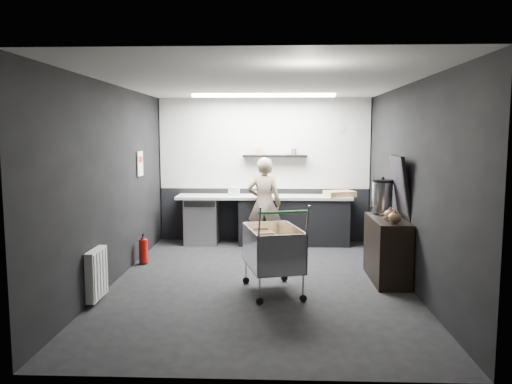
{
  "coord_description": "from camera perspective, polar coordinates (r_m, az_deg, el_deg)",
  "views": [
    {
      "loc": [
        0.21,
        -6.67,
        2.02
      ],
      "look_at": [
        -0.07,
        0.4,
        1.2
      ],
      "focal_mm": 35.0,
      "sensor_mm": 36.0,
      "label": 1
    }
  ],
  "objects": [
    {
      "name": "floor",
      "position": [
        6.98,
        0.41,
        -10.24
      ],
      "size": [
        5.5,
        5.5,
        0.0
      ],
      "primitive_type": "plane",
      "color": "black",
      "rests_on": "ground"
    },
    {
      "name": "ceiling",
      "position": [
        6.71,
        0.43,
        12.4
      ],
      "size": [
        5.5,
        5.5,
        0.0
      ],
      "primitive_type": "plane",
      "rotation": [
        3.14,
        0.0,
        0.0
      ],
      "color": "silver",
      "rests_on": "wall_back"
    },
    {
      "name": "wall_back",
      "position": [
        9.45,
        0.95,
        2.53
      ],
      "size": [
        5.5,
        0.0,
        5.5
      ],
      "primitive_type": "plane",
      "rotation": [
        1.57,
        0.0,
        0.0
      ],
      "color": "black",
      "rests_on": "floor"
    },
    {
      "name": "wall_front",
      "position": [
        3.99,
        -0.84,
        -3.11
      ],
      "size": [
        5.5,
        0.0,
        5.5
      ],
      "primitive_type": "plane",
      "rotation": [
        -1.57,
        0.0,
        0.0
      ],
      "color": "black",
      "rests_on": "floor"
    },
    {
      "name": "wall_left",
      "position": [
        7.06,
        -16.02,
        0.89
      ],
      "size": [
        0.0,
        5.5,
        5.5
      ],
      "primitive_type": "plane",
      "rotation": [
        1.57,
        0.0,
        1.57
      ],
      "color": "black",
      "rests_on": "floor"
    },
    {
      "name": "wall_right",
      "position": [
        6.94,
        17.16,
        0.76
      ],
      "size": [
        0.0,
        5.5,
        5.5
      ],
      "primitive_type": "plane",
      "rotation": [
        1.57,
        0.0,
        -1.57
      ],
      "color": "black",
      "rests_on": "floor"
    },
    {
      "name": "kitchen_wall_panel",
      "position": [
        9.41,
        0.96,
        5.56
      ],
      "size": [
        3.95,
        0.02,
        1.7
      ],
      "primitive_type": "cube",
      "color": "silver",
      "rests_on": "wall_back"
    },
    {
      "name": "dado_panel",
      "position": [
        9.53,
        0.94,
        -2.58
      ],
      "size": [
        3.95,
        0.02,
        1.0
      ],
      "primitive_type": "cube",
      "color": "black",
      "rests_on": "wall_back"
    },
    {
      "name": "floating_shelf",
      "position": [
        9.3,
        2.17,
        4.13
      ],
      "size": [
        1.2,
        0.22,
        0.04
      ],
      "primitive_type": "cube",
      "color": "black",
      "rests_on": "wall_back"
    },
    {
      "name": "wall_clock",
      "position": [
        9.47,
        9.53,
        7.29
      ],
      "size": [
        0.2,
        0.03,
        0.2
      ],
      "primitive_type": "cylinder",
      "rotation": [
        1.57,
        0.0,
        0.0
      ],
      "color": "silver",
      "rests_on": "wall_back"
    },
    {
      "name": "poster",
      "position": [
        8.28,
        -13.12,
        3.17
      ],
      "size": [
        0.02,
        0.3,
        0.4
      ],
      "primitive_type": "cube",
      "color": "white",
      "rests_on": "wall_left"
    },
    {
      "name": "poster_red_band",
      "position": [
        8.28,
        -13.1,
        3.65
      ],
      "size": [
        0.02,
        0.22,
        0.1
      ],
      "primitive_type": "cube",
      "color": "red",
      "rests_on": "poster"
    },
    {
      "name": "radiator",
      "position": [
        6.39,
        -17.76,
        -8.9
      ],
      "size": [
        0.1,
        0.5,
        0.6
      ],
      "primitive_type": "cube",
      "color": "silver",
      "rests_on": "wall_left"
    },
    {
      "name": "ceiling_strip",
      "position": [
        8.55,
        0.83,
        10.95
      ],
      "size": [
        2.4,
        0.2,
        0.04
      ],
      "primitive_type": "cube",
      "color": "white",
      "rests_on": "ceiling"
    },
    {
      "name": "prep_counter",
      "position": [
        9.23,
        1.74,
        -3.15
      ],
      "size": [
        3.2,
        0.61,
        0.9
      ],
      "color": "black",
      "rests_on": "floor"
    },
    {
      "name": "person",
      "position": [
        8.73,
        0.95,
        -1.34
      ],
      "size": [
        0.63,
        0.45,
        1.63
      ],
      "primitive_type": "imported",
      "rotation": [
        0.0,
        0.0,
        3.03
      ],
      "color": "#BBAD94",
      "rests_on": "floor"
    },
    {
      "name": "shopping_cart",
      "position": [
        6.41,
        1.91,
        -6.72
      ],
      "size": [
        0.85,
        1.17,
        1.14
      ],
      "color": "silver",
      "rests_on": "floor"
    },
    {
      "name": "sideboard",
      "position": [
        7.2,
        14.78,
        -5.38
      ],
      "size": [
        0.49,
        1.16,
        1.74
      ],
      "color": "black",
      "rests_on": "floor"
    },
    {
      "name": "fire_extinguisher",
      "position": [
        8.05,
        -12.74,
        -6.48
      ],
      "size": [
        0.14,
        0.14,
        0.46
      ],
      "color": "#B2120B",
      "rests_on": "floor"
    },
    {
      "name": "cardboard_box",
      "position": [
        9.18,
        9.54,
        -0.18
      ],
      "size": [
        0.59,
        0.51,
        0.1
      ],
      "primitive_type": "cube",
      "rotation": [
        0.0,
        0.0,
        0.29
      ],
      "color": "tan",
      "rests_on": "prep_counter"
    },
    {
      "name": "pink_tub",
      "position": [
        9.15,
        0.93,
        0.19
      ],
      "size": [
        0.2,
        0.2,
        0.2
      ],
      "primitive_type": "cylinder",
      "color": "beige",
      "rests_on": "prep_counter"
    },
    {
      "name": "white_container",
      "position": [
        9.14,
        -2.54,
        0.06
      ],
      "size": [
        0.21,
        0.17,
        0.16
      ],
      "primitive_type": "cube",
      "rotation": [
        0.0,
        0.0,
        -0.2
      ],
      "color": "silver",
      "rests_on": "prep_counter"
    }
  ]
}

